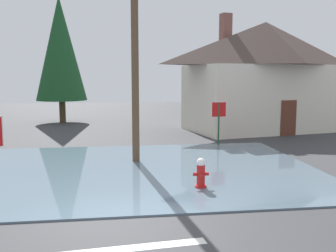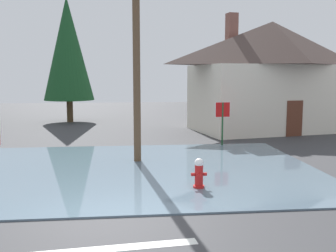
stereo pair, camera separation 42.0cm
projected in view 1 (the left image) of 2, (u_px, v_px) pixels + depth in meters
The scene contains 8 objects.
ground_plane at pixel (124, 224), 8.83m from camera, with size 80.00×80.00×0.10m, color #38383A.
flood_puddle at pixel (130, 170), 13.64m from camera, with size 13.33×9.22×0.05m, color slate.
lane_stop_bar at pixel (110, 250), 7.40m from camera, with size 3.90×0.30×0.01m, color silver.
fire_hydrant at pixel (201, 174), 11.38m from camera, with size 0.47×0.40×0.94m.
utility_pole at pixel (135, 39), 14.33m from camera, with size 1.60×0.28×9.08m.
stop_sign_far at pixel (219, 115), 18.33m from camera, with size 0.74×0.08×2.12m.
house at pixel (264, 75), 23.52m from camera, with size 10.63×7.26×7.12m.
pine_tree_tall_left at pixel (60, 49), 27.06m from camera, with size 3.58×3.58×8.96m.
Camera 1 is at (-0.14, -8.52, 3.37)m, focal length 40.81 mm.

